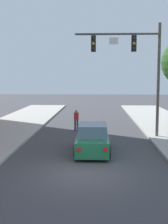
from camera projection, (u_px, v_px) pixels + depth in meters
ground_plane at (84, 173)px, 12.80m from camera, size 120.00×120.00×0.00m
traffic_signal_mast at (135, 59)px, 19.66m from camera, size 5.65×0.38×7.50m
car_lead_green at (93, 140)px, 16.27m from camera, size 1.84×4.24×1.60m
pedestrian_crossing_road at (76, 119)px, 22.98m from camera, size 0.36×0.22×1.64m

